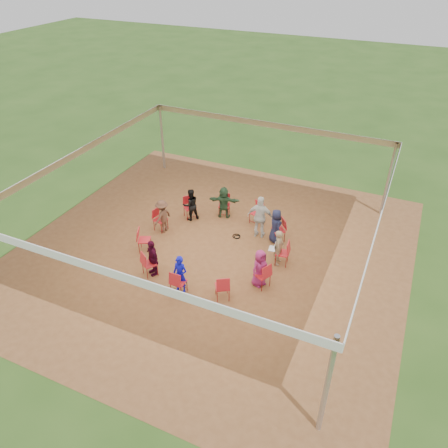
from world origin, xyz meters
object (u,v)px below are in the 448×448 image
at_px(person_seated_6, 180,275).
at_px(standing_person, 260,217).
at_px(chair_2, 256,213).
at_px(person_seated_0, 279,247).
at_px(chair_6, 144,240).
at_px(chair_7, 150,264).
at_px(chair_9, 222,287).
at_px(chair_10, 262,275).
at_px(person_seated_5, 152,257).
at_px(cable_coil, 237,236).
at_px(chair_3, 224,205).
at_px(chair_5, 160,220).
at_px(person_seated_3, 191,205).
at_px(laptop, 274,247).
at_px(chair_1, 278,230).
at_px(chair_8, 179,282).
at_px(chair_0, 282,253).
at_px(person_seated_4, 162,216).
at_px(chair_4, 190,208).
at_px(person_seated_7, 260,268).
at_px(person_seated_2, 224,202).
at_px(person_seated_1, 276,226).

xyz_separation_m(person_seated_6, standing_person, (1.17, 3.80, 0.18)).
relative_size(chair_2, person_seated_0, 0.70).
bearing_deg(standing_person, chair_6, 30.87).
height_order(chair_7, chair_9, same).
relative_size(chair_10, person_seated_6, 0.70).
relative_size(chair_6, chair_9, 1.00).
bearing_deg(person_seated_5, standing_person, 88.53).
relative_size(chair_10, cable_coil, 2.46).
bearing_deg(chair_3, chair_5, 32.73).
xyz_separation_m(chair_2, person_seated_3, (-2.41, -0.77, 0.20)).
distance_m(person_seated_0, laptop, 0.17).
bearing_deg(chair_9, chair_1, 49.09).
height_order(chair_1, person_seated_3, person_seated_3).
distance_m(chair_6, chair_8, 2.60).
bearing_deg(standing_person, laptop, 121.77).
bearing_deg(chair_1, chair_2, 16.36).
bearing_deg(chair_10, chair_3, 65.45).
bearing_deg(chair_5, chair_7, 32.73).
distance_m(chair_0, chair_9, 2.60).
distance_m(chair_0, chair_5, 4.75).
xyz_separation_m(chair_9, person_seated_4, (-3.52, 2.40, 0.20)).
height_order(chair_4, chair_7, same).
height_order(chair_4, person_seated_7, person_seated_7).
xyz_separation_m(person_seated_4, laptop, (4.36, -0.09, -0.04)).
bearing_deg(person_seated_2, chair_2, 168.62).
bearing_deg(person_seated_2, person_seated_0, 130.91).
relative_size(chair_4, chair_8, 1.00).
bearing_deg(chair_5, standing_person, 117.09).
bearing_deg(chair_10, person_seated_5, 129.64).
bearing_deg(standing_person, chair_1, 176.10).
distance_m(chair_6, person_seated_7, 4.26).
distance_m(chair_8, person_seated_5, 1.34).
distance_m(person_seated_0, person_seated_3, 4.15).
relative_size(chair_7, cable_coil, 2.46).
xyz_separation_m(chair_9, person_seated_5, (-2.53, 0.14, 0.20)).
height_order(chair_8, laptop, chair_8).
bearing_deg(person_seated_7, laptop, 23.47).
relative_size(chair_5, laptop, 2.54).
bearing_deg(person_seated_1, person_seated_7, 147.27).
bearing_deg(chair_10, chair_6, 114.55).
bearing_deg(chair_0, chair_7, 114.55).
distance_m(chair_8, cable_coil, 3.58).
xyz_separation_m(chair_2, chair_9, (0.56, -4.33, 0.00)).
xyz_separation_m(chair_8, person_seated_6, (0.00, 0.12, 0.20)).
relative_size(chair_4, person_seated_2, 0.70).
relative_size(person_seated_1, cable_coil, 3.54).
height_order(person_seated_0, person_seated_1, same).
bearing_deg(person_seated_5, chair_4, 132.18).
xyz_separation_m(chair_2, chair_4, (-2.50, -0.69, 0.00)).
relative_size(person_seated_2, person_seated_7, 1.00).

